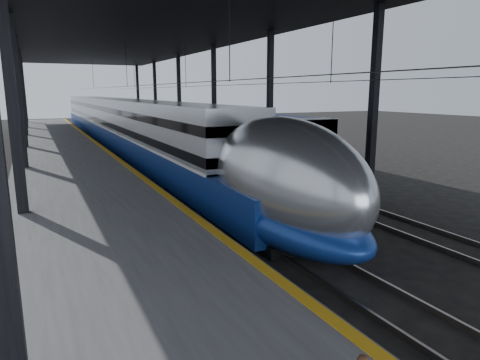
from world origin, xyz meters
TOP-DOWN VIEW (x-y plane):
  - ground at (0.00, 0.00)m, footprint 160.00×160.00m
  - platform at (-3.50, 20.00)m, footprint 6.00×80.00m
  - yellow_strip at (-0.70, 20.00)m, footprint 0.30×80.00m
  - rails at (4.50, 20.00)m, footprint 6.52×80.00m
  - canopy at (1.90, 20.00)m, footprint 18.00×75.00m
  - tgv_train at (2.00, 28.36)m, footprint 3.09×65.20m
  - second_train at (7.00, 33.33)m, footprint 2.73×56.05m

SIDE VIEW (x-z plane):
  - ground at x=0.00m, z-range 0.00..0.00m
  - rails at x=4.50m, z-range 0.00..0.16m
  - platform at x=-3.50m, z-range 0.00..1.00m
  - yellow_strip at x=-0.70m, z-range 1.00..1.01m
  - second_train at x=7.00m, z-range 0.02..3.78m
  - tgv_train at x=2.00m, z-range -0.14..4.29m
  - canopy at x=1.90m, z-range 4.38..13.85m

